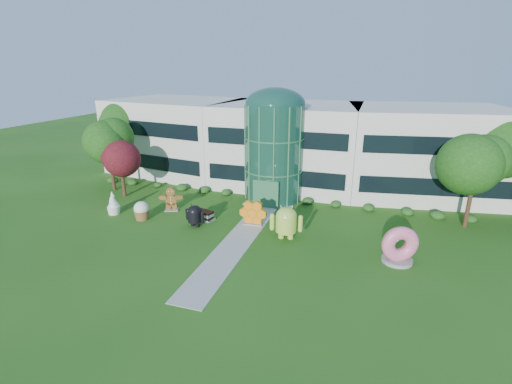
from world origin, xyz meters
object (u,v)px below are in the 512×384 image
(android_black, at_px, (195,214))
(gingerbread, at_px, (171,199))
(donut, at_px, (399,244))
(android_green, at_px, (286,220))

(android_black, xyz_separation_m, gingerbread, (-3.91, 2.71, 0.05))
(donut, relative_size, gingerbread, 1.10)
(android_black, distance_m, donut, 16.77)
(android_black, height_order, donut, donut)
(android_black, relative_size, donut, 0.81)
(android_black, bearing_deg, gingerbread, 155.96)
(android_black, distance_m, gingerbread, 4.76)
(android_green, relative_size, donut, 1.12)
(android_green, height_order, donut, android_green)
(android_black, xyz_separation_m, donut, (16.73, -1.13, 0.27))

